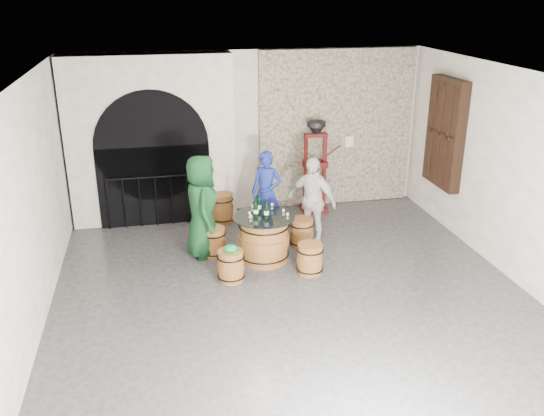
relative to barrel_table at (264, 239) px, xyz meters
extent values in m
plane|color=#2C2C2E|center=(0.18, -1.53, -0.39)|extent=(8.00, 8.00, 0.00)
plane|color=silver|center=(0.18, 2.47, 1.21)|extent=(8.00, 0.00, 8.00)
plane|color=silver|center=(0.18, -5.53, 1.21)|extent=(8.00, 0.00, 8.00)
plane|color=silver|center=(-3.32, -1.53, 1.21)|extent=(0.00, 8.00, 8.00)
plane|color=silver|center=(3.68, -1.53, 1.21)|extent=(0.00, 8.00, 8.00)
plane|color=beige|center=(0.18, -1.53, 2.81)|extent=(8.00, 8.00, 0.00)
cube|color=#ABA288|center=(1.98, 2.41, 1.21)|extent=(3.20, 0.12, 3.18)
cube|color=silver|center=(-1.72, 2.22, 1.21)|extent=(3.10, 0.50, 3.18)
cube|color=black|center=(-1.72, 1.96, 0.38)|extent=(2.10, 0.03, 1.55)
cylinder|color=black|center=(-1.72, 1.96, 1.16)|extent=(2.10, 0.03, 2.10)
cylinder|color=black|center=(-1.72, 1.89, 0.59)|extent=(1.79, 0.04, 0.04)
cylinder|color=black|center=(-2.61, 1.89, 0.10)|extent=(0.02, 0.02, 0.98)
cylinder|color=black|center=(-2.31, 1.89, 0.10)|extent=(0.02, 0.02, 0.98)
cylinder|color=black|center=(-2.02, 1.89, 0.10)|extent=(0.02, 0.02, 0.98)
cylinder|color=black|center=(-1.72, 1.89, 0.10)|extent=(0.02, 0.02, 0.98)
cylinder|color=black|center=(-1.42, 1.89, 0.10)|extent=(0.02, 0.02, 0.98)
cylinder|color=black|center=(-1.12, 1.89, 0.10)|extent=(0.02, 0.02, 0.98)
cylinder|color=black|center=(-0.83, 1.89, 0.10)|extent=(0.02, 0.02, 0.98)
cube|color=black|center=(3.57, 0.87, 1.41)|extent=(0.20, 1.10, 2.00)
cube|color=black|center=(3.52, 0.87, 1.41)|extent=(0.06, 0.88, 1.76)
cube|color=black|center=(3.55, 0.87, 1.41)|extent=(0.22, 0.92, 0.06)
cube|color=black|center=(3.55, 0.58, 1.41)|extent=(0.22, 0.06, 1.80)
cube|color=black|center=(3.55, 0.87, 1.41)|extent=(0.22, 0.06, 1.80)
cube|color=black|center=(3.55, 1.16, 1.41)|extent=(0.22, 0.06, 1.80)
cylinder|color=#94602A|center=(0.00, 0.00, -0.02)|extent=(0.79, 0.79, 0.75)
cylinder|color=#94602A|center=(0.00, 0.00, -0.02)|extent=(0.85, 0.85, 0.16)
torus|color=black|center=(0.00, 0.00, -0.27)|extent=(0.85, 0.85, 0.02)
torus|color=black|center=(0.00, 0.00, 0.24)|extent=(0.85, 0.85, 0.02)
cylinder|color=#94602A|center=(0.00, 0.00, 0.37)|extent=(0.81, 0.81, 0.02)
cylinder|color=black|center=(0.00, 0.00, 0.39)|extent=(1.03, 1.03, 0.01)
cylinder|color=#94602A|center=(-0.81, 0.35, -0.15)|extent=(0.39, 0.39, 0.49)
cylinder|color=#94602A|center=(-0.81, 0.35, -0.15)|extent=(0.42, 0.42, 0.11)
torus|color=black|center=(-0.81, 0.35, -0.31)|extent=(0.43, 0.43, 0.02)
torus|color=black|center=(-0.81, 0.35, 0.02)|extent=(0.43, 0.43, 0.02)
cylinder|color=#94602A|center=(-0.81, 0.35, 0.10)|extent=(0.40, 0.40, 0.02)
cylinder|color=#94602A|center=(0.20, 0.85, -0.15)|extent=(0.39, 0.39, 0.49)
cylinder|color=#94602A|center=(0.20, 0.85, -0.15)|extent=(0.42, 0.42, 0.11)
torus|color=black|center=(0.20, 0.85, -0.31)|extent=(0.43, 0.43, 0.02)
torus|color=black|center=(0.20, 0.85, 0.02)|extent=(0.43, 0.43, 0.02)
cylinder|color=#94602A|center=(0.20, 0.85, 0.10)|extent=(0.40, 0.40, 0.02)
cylinder|color=#94602A|center=(0.76, 0.44, -0.15)|extent=(0.39, 0.39, 0.49)
cylinder|color=#94602A|center=(0.76, 0.44, -0.15)|extent=(0.42, 0.42, 0.11)
torus|color=black|center=(0.76, 0.44, -0.31)|extent=(0.43, 0.43, 0.02)
torus|color=black|center=(0.76, 0.44, 0.02)|extent=(0.43, 0.43, 0.02)
cylinder|color=#94602A|center=(0.76, 0.44, 0.10)|extent=(0.40, 0.40, 0.02)
cylinder|color=#94602A|center=(0.63, -0.61, -0.15)|extent=(0.39, 0.39, 0.49)
cylinder|color=#94602A|center=(0.63, -0.61, -0.15)|extent=(0.42, 0.42, 0.11)
torus|color=black|center=(0.63, -0.61, -0.31)|extent=(0.43, 0.43, 0.02)
torus|color=black|center=(0.63, -0.61, 0.02)|extent=(0.43, 0.43, 0.02)
cylinder|color=#94602A|center=(0.63, -0.61, 0.10)|extent=(0.40, 0.40, 0.02)
cylinder|color=#94602A|center=(-0.64, -0.60, -0.15)|extent=(0.39, 0.39, 0.49)
cylinder|color=#94602A|center=(-0.64, -0.60, -0.15)|extent=(0.42, 0.42, 0.11)
torus|color=black|center=(-0.64, -0.60, -0.31)|extent=(0.43, 0.43, 0.02)
torus|color=black|center=(-0.64, -0.60, 0.02)|extent=(0.43, 0.43, 0.02)
cylinder|color=#94602A|center=(-0.64, -0.60, 0.10)|extent=(0.40, 0.40, 0.02)
ellipsoid|color=#0C8736|center=(-0.64, -0.60, 0.16)|extent=(0.20, 0.20, 0.11)
cylinder|color=#0C8736|center=(-0.56, -0.63, 0.11)|extent=(0.13, 0.13, 0.01)
imported|color=#103C1C|center=(-0.97, 0.42, 0.49)|extent=(0.57, 0.87, 1.77)
imported|color=navy|center=(0.28, 1.16, 0.39)|extent=(0.68, 0.61, 1.56)
imported|color=silver|center=(0.97, 0.55, 0.40)|extent=(0.93, 0.93, 1.58)
cylinder|color=black|center=(-0.13, 0.00, 0.51)|extent=(0.07, 0.07, 0.22)
cylinder|color=white|center=(-0.13, 0.00, 0.50)|extent=(0.08, 0.08, 0.06)
cone|color=black|center=(-0.13, 0.00, 0.64)|extent=(0.07, 0.07, 0.05)
cylinder|color=black|center=(-0.13, 0.00, 0.69)|extent=(0.03, 0.03, 0.07)
cylinder|color=black|center=(0.02, -0.09, 0.51)|extent=(0.07, 0.07, 0.22)
cylinder|color=white|center=(0.02, -0.09, 0.50)|extent=(0.08, 0.08, 0.06)
cone|color=black|center=(0.02, -0.09, 0.64)|extent=(0.07, 0.07, 0.05)
cylinder|color=black|center=(0.02, -0.09, 0.69)|extent=(0.03, 0.03, 0.07)
cylinder|color=black|center=(-0.04, 0.19, 0.51)|extent=(0.07, 0.07, 0.22)
cylinder|color=white|center=(-0.04, 0.19, 0.50)|extent=(0.08, 0.08, 0.06)
cone|color=black|center=(-0.04, 0.19, 0.64)|extent=(0.07, 0.07, 0.05)
cylinder|color=black|center=(-0.04, 0.19, 0.69)|extent=(0.03, 0.03, 0.07)
cylinder|color=#94602A|center=(-0.48, 1.79, -0.11)|extent=(0.40, 0.40, 0.57)
cylinder|color=#94602A|center=(-0.48, 1.79, -0.11)|extent=(0.43, 0.43, 0.12)
torus|color=black|center=(-0.48, 1.79, -0.30)|extent=(0.44, 0.44, 0.02)
torus|color=black|center=(-0.48, 1.79, 0.08)|extent=(0.44, 0.44, 0.02)
cylinder|color=#94602A|center=(-0.48, 1.79, 0.19)|extent=(0.41, 0.41, 0.02)
cube|color=#510F0D|center=(1.44, 2.02, -0.34)|extent=(0.52, 0.42, 0.10)
cube|color=#510F0D|center=(1.44, 2.02, 0.61)|extent=(0.47, 0.30, 0.12)
cube|color=#510F0D|center=(1.44, 2.02, 1.20)|extent=(0.46, 0.12, 0.07)
cylinder|color=black|center=(1.44, 2.02, 0.20)|extent=(0.05, 0.05, 0.98)
cylinder|color=black|center=(1.44, 2.02, 1.42)|extent=(0.37, 0.37, 0.09)
cone|color=black|center=(1.44, 2.02, 1.31)|extent=(0.37, 0.37, 0.20)
cube|color=#510F0D|center=(1.24, 2.02, 0.44)|extent=(0.07, 0.07, 1.57)
cube|color=#510F0D|center=(1.64, 2.02, 0.44)|extent=(0.07, 0.07, 1.57)
cylinder|color=#510F0D|center=(1.73, 1.98, 0.84)|extent=(0.42, 0.04, 0.31)
cube|color=silver|center=(2.23, 2.33, 0.96)|extent=(0.18, 0.10, 0.22)
camera|label=1|loc=(-1.66, -8.58, 3.93)|focal=38.00mm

